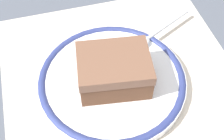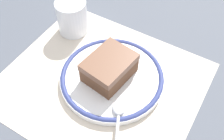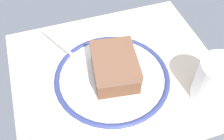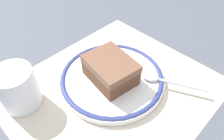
{
  "view_description": "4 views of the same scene",
  "coord_description": "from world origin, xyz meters",
  "px_view_note": "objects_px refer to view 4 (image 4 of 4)",
  "views": [
    {
      "loc": [
        0.25,
        -0.09,
        0.39
      ],
      "look_at": [
        -0.02,
        -0.02,
        0.04
      ],
      "focal_mm": 49.65,
      "sensor_mm": 36.0,
      "label": 1
    },
    {
      "loc": [
        -0.2,
        0.28,
        0.48
      ],
      "look_at": [
        -0.02,
        -0.02,
        0.04
      ],
      "focal_mm": 43.39,
      "sensor_mm": 36.0,
      "label": 2
    },
    {
      "loc": [
        -0.12,
        -0.32,
        0.42
      ],
      "look_at": [
        -0.02,
        -0.02,
        0.04
      ],
      "focal_mm": 43.02,
      "sensor_mm": 36.0,
      "label": 3
    },
    {
      "loc": [
        0.21,
        0.2,
        0.35
      ],
      "look_at": [
        -0.02,
        -0.02,
        0.04
      ],
      "focal_mm": 34.24,
      "sensor_mm": 36.0,
      "label": 4
    }
  ],
  "objects_px": {
    "cup": "(19,90)",
    "plate": "(112,78)",
    "cake_slice": "(111,70)",
    "spoon": "(160,79)"
  },
  "relations": [
    {
      "from": "cake_slice",
      "to": "spoon",
      "type": "relative_size",
      "value": 0.87
    },
    {
      "from": "cake_slice",
      "to": "spoon",
      "type": "distance_m",
      "value": 0.11
    },
    {
      "from": "plate",
      "to": "cup",
      "type": "xyz_separation_m",
      "value": [
        0.16,
        -0.09,
        0.03
      ]
    },
    {
      "from": "cake_slice",
      "to": "cup",
      "type": "height_order",
      "value": "cup"
    },
    {
      "from": "spoon",
      "to": "cup",
      "type": "distance_m",
      "value": 0.28
    },
    {
      "from": "plate",
      "to": "cake_slice",
      "type": "height_order",
      "value": "cake_slice"
    },
    {
      "from": "cake_slice",
      "to": "spoon",
      "type": "height_order",
      "value": "cake_slice"
    },
    {
      "from": "cake_slice",
      "to": "cup",
      "type": "xyz_separation_m",
      "value": [
        0.16,
        -0.09,
        -0.0
      ]
    },
    {
      "from": "cup",
      "to": "plate",
      "type": "bearing_deg",
      "value": 152.17
    },
    {
      "from": "spoon",
      "to": "cup",
      "type": "height_order",
      "value": "cup"
    }
  ]
}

